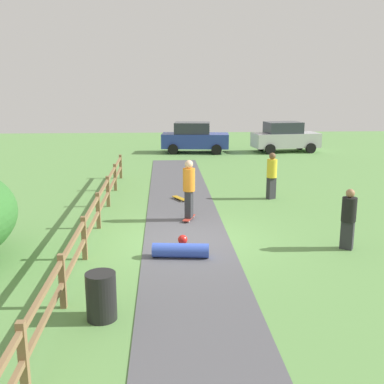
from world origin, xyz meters
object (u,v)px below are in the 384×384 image
(bystander_yellow, at_px, (272,174))
(skater_fallen, at_px, (181,249))
(skateboard_loose, at_px, (179,198))
(parked_car_silver, at_px, (285,137))
(skater_riding, at_px, (189,187))
(bystander_black, at_px, (349,216))
(trash_bin, at_px, (101,296))
(parked_car_blue, at_px, (195,138))

(bystander_yellow, bearing_deg, skater_fallen, -121.76)
(skateboard_loose, distance_m, parked_car_silver, 14.48)
(skater_fallen, bearing_deg, skateboard_loose, 88.27)
(skater_riding, bearing_deg, bystander_black, -35.67)
(trash_bin, height_order, bystander_black, bystander_black)
(parked_car_silver, bearing_deg, parked_car_blue, 179.88)
(skateboard_loose, height_order, bystander_yellow, bystander_yellow)
(parked_car_silver, bearing_deg, bystander_yellow, -106.79)
(skateboard_loose, distance_m, bystander_black, 7.00)
(skateboard_loose, bearing_deg, bystander_yellow, 0.88)
(trash_bin, relative_size, skateboard_loose, 1.13)
(skater_riding, height_order, bystander_yellow, skater_riding)
(bystander_black, bearing_deg, skateboard_loose, 127.25)
(bystander_yellow, height_order, parked_car_silver, parked_car_silver)
(bystander_black, relative_size, bystander_yellow, 0.92)
(bystander_black, xyz_separation_m, bystander_yellow, (-0.73, 5.59, 0.09))
(trash_bin, xyz_separation_m, skateboard_loose, (1.76, 8.94, -0.36))
(skateboard_loose, relative_size, bystander_yellow, 0.45)
(skater_fallen, bearing_deg, skater_riding, 83.13)
(trash_bin, relative_size, skater_riding, 0.47)
(skateboard_loose, height_order, parked_car_silver, parked_car_silver)
(skater_fallen, height_order, parked_car_silver, parked_car_silver)
(bystander_black, bearing_deg, skater_fallen, -175.82)
(skater_fallen, xyz_separation_m, parked_car_silver, (7.42, 18.37, 0.76))
(trash_bin, relative_size, parked_car_blue, 0.21)
(bystander_black, height_order, parked_car_silver, parked_car_silver)
(trash_bin, relative_size, bystander_yellow, 0.51)
(parked_car_silver, bearing_deg, trash_bin, -112.77)
(skater_fallen, height_order, skateboard_loose, skater_fallen)
(skater_riding, bearing_deg, parked_car_silver, 65.13)
(skater_fallen, distance_m, parked_car_silver, 19.82)
(trash_bin, height_order, skateboard_loose, trash_bin)
(bystander_yellow, distance_m, parked_car_silver, 13.01)
(skateboard_loose, bearing_deg, parked_car_silver, 59.93)
(parked_car_blue, bearing_deg, skateboard_loose, -96.45)
(parked_car_silver, bearing_deg, bystander_black, -99.53)
(bystander_black, height_order, parked_car_blue, parked_car_blue)
(skater_riding, xyz_separation_m, bystander_yellow, (3.28, 2.72, -0.13))
(skateboard_loose, height_order, parked_car_blue, parked_car_blue)
(skateboard_loose, relative_size, parked_car_blue, 0.18)
(skater_riding, height_order, parked_car_blue, skater_riding)
(skater_riding, distance_m, parked_car_blue, 15.23)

